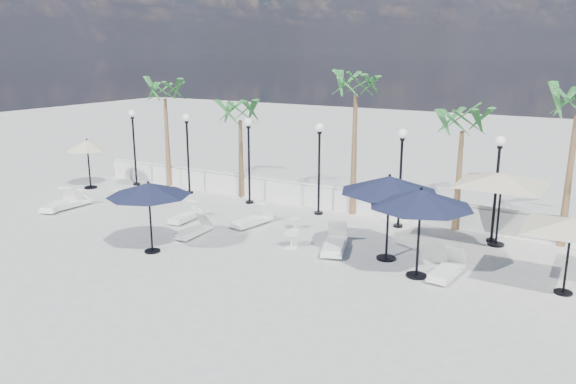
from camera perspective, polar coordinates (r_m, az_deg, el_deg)
The scene contains 28 objects.
ground at distance 18.44m, azimuth -6.31°, elevation -7.14°, with size 100.00×100.00×0.00m, color #A6A6A1.
balustrade at distance 24.42m, azimuth 4.20°, elevation -0.63°, with size 26.00×0.30×1.01m.
lamppost_0 at distance 29.36m, azimuth -15.42°, elevation 5.43°, with size 0.36×0.36×3.84m.
lamppost_1 at distance 26.98m, azimuth -10.18°, elevation 4.99°, with size 0.36×0.36×3.84m.
lamppost_2 at distance 24.87m, azimuth -4.01°, elevation 4.42°, with size 0.36×0.36×3.84m.
lamppost_3 at distance 23.10m, azimuth 3.19°, elevation 3.69°, with size 0.36×0.36×3.84m.
lamppost_4 at distance 21.75m, azimuth 11.41°, elevation 2.78°, with size 0.36×0.36×3.84m.
lamppost_5 at distance 20.91m, azimuth 20.49°, elevation 1.71°, with size 0.36×0.36×3.84m.
palm_0 at distance 28.67m, azimuth -12.40°, elevation 9.53°, with size 2.60×2.60×5.50m.
palm_1 at distance 25.91m, azimuth -4.90°, elevation 7.61°, with size 2.60×2.60×4.70m.
palm_2 at distance 22.98m, azimuth 6.91°, elevation 10.15°, with size 2.60×2.60×6.10m.
palm_3 at distance 21.74m, azimuth 17.31°, elevation 6.31°, with size 2.60×2.60×4.90m.
lounger_0 at distance 26.30m, azimuth -21.11°, elevation -1.05°, with size 0.65×1.73×0.64m.
lounger_1 at distance 22.99m, azimuth -10.34°, elevation -2.40°, with size 0.69×1.77×0.65m.
lounger_2 at distance 26.21m, azimuth -22.27°, elevation -1.13°, with size 1.32×2.09×0.75m.
lounger_3 at distance 19.36m, azimuth 4.76°, elevation -5.22°, with size 1.35×2.23×0.80m.
lounger_4 at distance 21.12m, azimuth -9.57°, elevation -3.85°, with size 0.66×1.77×0.65m.
lounger_5 at distance 22.08m, azimuth -3.62°, elevation -2.84°, with size 0.92×1.96×0.71m.
lounger_6 at distance 17.79m, azimuth 15.85°, elevation -7.62°, with size 0.77×1.91×0.70m.
side_table_0 at distance 26.88m, azimuth -16.95°, elevation -0.19°, with size 0.52×0.52×0.51m.
side_table_1 at distance 19.54m, azimuth 0.36°, elevation -4.79°, with size 0.57×0.57×0.55m.
side_table_2 at distance 21.52m, azimuth 0.71°, elevation -3.16°, with size 0.46×0.46×0.45m.
parasol_navy_left at distance 19.21m, azimuth -13.98°, elevation 0.23°, with size 2.81×2.81×2.48m.
parasol_navy_mid at distance 16.93m, azimuth 13.34°, elevation -0.64°, with size 3.12×3.12×2.80m.
parasol_navy_right at distance 18.18m, azimuth 10.26°, elevation 0.75°, with size 3.21×3.21×2.88m.
parasol_cream_sq_a at distance 20.57m, azimuth 20.95°, elevation 1.76°, with size 5.70×5.70×2.80m.
parasol_cream_sq_b at distance 17.22m, azimuth 26.93°, elevation -2.42°, with size 4.78×4.78×2.40m.
parasol_cream_small at distance 29.42m, azimuth -19.73°, elevation 4.44°, with size 2.04×2.04×2.51m.
Camera 1 is at (10.39, -13.71, 6.65)m, focal length 35.00 mm.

